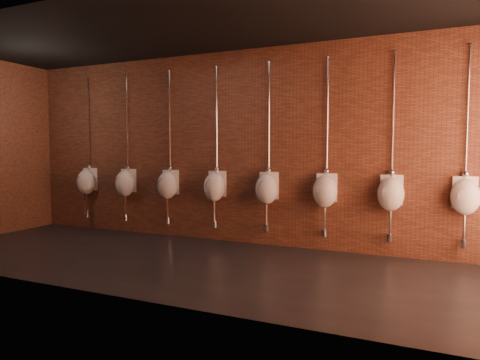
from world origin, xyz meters
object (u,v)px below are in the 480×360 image
object	(u,v)px
urinal_4	(267,188)
urinal_5	(325,190)
urinal_1	(125,183)
urinal_0	(87,181)
urinal_2	(168,184)
urinal_6	(391,193)
urinal_7	(465,196)
urinal_3	(215,186)

from	to	relation	value
urinal_4	urinal_5	world-z (taller)	same
urinal_1	urinal_4	distance (m)	2.82
urinal_0	urinal_2	world-z (taller)	same
urinal_2	urinal_6	xyz separation A→B (m)	(3.76, 0.00, 0.00)
urinal_2	urinal_7	bearing A→B (deg)	0.00
urinal_4	urinal_5	distance (m)	0.94
urinal_2	urinal_3	world-z (taller)	same
urinal_7	urinal_0	bearing A→B (deg)	180.00
urinal_7	urinal_4	bearing A→B (deg)	180.00
urinal_7	urinal_6	bearing A→B (deg)	180.00
urinal_5	urinal_7	bearing A→B (deg)	0.00
urinal_3	urinal_7	xyz separation A→B (m)	(3.76, 0.00, 0.00)
urinal_2	urinal_7	xyz separation A→B (m)	(4.70, 0.00, 0.00)
urinal_0	urinal_7	bearing A→B (deg)	0.00
urinal_2	urinal_6	distance (m)	3.76
urinal_0	urinal_2	bearing A→B (deg)	0.00
urinal_1	urinal_6	world-z (taller)	same
urinal_3	urinal_7	size ratio (longest dim) A/B	1.00
urinal_2	urinal_5	size ratio (longest dim) A/B	1.00
urinal_1	urinal_4	bearing A→B (deg)	0.00
urinal_3	urinal_6	bearing A→B (deg)	0.00
urinal_2	urinal_6	bearing A→B (deg)	0.00
urinal_7	urinal_1	bearing A→B (deg)	180.00
urinal_0	urinal_4	distance (m)	3.76
urinal_3	urinal_7	bearing A→B (deg)	0.00
urinal_6	urinal_7	world-z (taller)	same
urinal_5	urinal_6	bearing A→B (deg)	0.00
urinal_2	urinal_7	size ratio (longest dim) A/B	1.00
urinal_2	urinal_3	size ratio (longest dim) A/B	1.00
urinal_0	urinal_5	bearing A→B (deg)	0.00
urinal_4	urinal_7	distance (m)	2.82
urinal_4	urinal_0	bearing A→B (deg)	180.00
urinal_7	urinal_3	bearing A→B (deg)	180.00
urinal_0	urinal_5	distance (m)	4.70
urinal_1	urinal_4	world-z (taller)	same
urinal_0	urinal_1	distance (m)	0.94
urinal_2	urinal_5	xyz separation A→B (m)	(2.82, 0.00, 0.00)
urinal_0	urinal_7	size ratio (longest dim) A/B	1.00
urinal_2	urinal_3	distance (m)	0.94
urinal_3	urinal_1	bearing A→B (deg)	180.00
urinal_3	urinal_4	world-z (taller)	same
urinal_1	urinal_7	size ratio (longest dim) A/B	1.00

